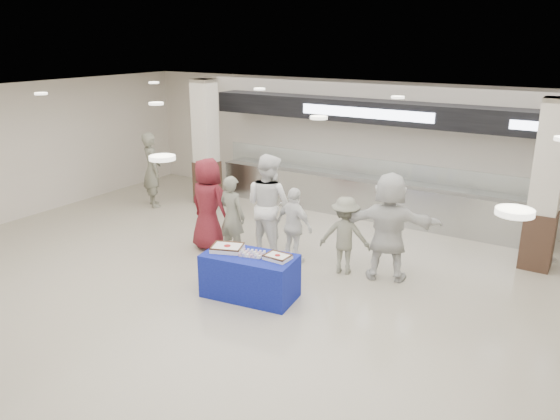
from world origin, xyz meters
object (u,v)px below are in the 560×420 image
Objects in this scene: sheet_cake_left at (227,248)px; civilian_maroon at (208,204)px; soldier_a at (232,216)px; display_table at (250,276)px; civilian_white at (389,227)px; chef_short at (294,226)px; chef_tall at (268,205)px; cupcake_tray at (252,254)px; soldier_b at (345,235)px; soldier_bg at (152,170)px; sheet_cake_right at (278,257)px.

civilian_maroon is (-1.53, 1.38, 0.15)m from sheet_cake_left.
soldier_a is (0.61, -0.02, -0.14)m from civilian_maroon.
display_table is 2.46m from civilian_maroon.
chef_short is at bearing -9.52° from civilian_white.
chef_tall reaches higher than civilian_maroon.
civilian_white is (1.79, 0.26, 0.24)m from chef_short.
chef_tall is at bearing 115.10° from cupcake_tray.
civilian_white reaches higher than sheet_cake_left.
soldier_b is (2.88, 0.39, -0.22)m from civilian_maroon.
civilian_maroon is at bearing 146.37° from cupcake_tray.
sheet_cake_left is 0.30× the size of chef_tall.
civilian_white is 6.85m from soldier_bg.
sheet_cake_left is at bearing -171.85° from sheet_cake_right.
display_table is 2.06m from chef_tall.
cupcake_tray is 0.22× the size of soldier_bg.
soldier_b is at bearing 54.78° from display_table.
soldier_b is at bearing -161.50° from chef_short.
display_table is 0.81× the size of soldier_bg.
civilian_white is at bearing 41.02° from display_table.
sheet_cake_left is 5.52m from soldier_bg.
chef_short is (1.25, 0.31, -0.07)m from soldier_a.
cupcake_tray is 0.20× the size of chef_tall.
chef_tall is at bearing 127.26° from sheet_cake_right.
civilian_maroon is 1.31× the size of soldier_b.
civilian_maroon is at bearing 153.10° from sheet_cake_right.
sheet_cake_right is (0.92, 0.13, -0.01)m from sheet_cake_left.
civilian_white is at bearing -158.76° from chef_short.
display_table is 2.51× the size of sheet_cake_left.
soldier_bg is (-5.13, 2.91, 0.18)m from cupcake_tray.
soldier_a is 0.86× the size of soldier_bg.
soldier_bg is at bearing 153.16° from sheet_cake_right.
sheet_cake_right is 2.75m from civilian_maroon.
soldier_b is 0.83m from civilian_white.
civilian_maroon is (-2.45, 1.24, 0.16)m from sheet_cake_right.
soldier_bg is at bearing -19.72° from soldier_a.
soldier_a is 1.29m from chef_short.
chef_short reaches higher than cupcake_tray.
sheet_cake_right is 6.26m from soldier_bg.
display_table is at bearing 106.78° from chef_short.
soldier_bg is at bearing -6.49° from chef_tall.
chef_tall reaches higher than cupcake_tray.
cupcake_tray is 0.28× the size of chef_short.
soldier_a reaches higher than soldier_b.
chef_tall is 1.36× the size of chef_short.
soldier_bg reaches higher than soldier_a.
sheet_cake_right reaches higher than cupcake_tray.
cupcake_tray is at bearing 154.09° from civilian_maroon.
sheet_cake_left is 1.86m from chef_tall.
civilian_white is (3.65, 0.56, 0.04)m from civilian_maroon.
sheet_cake_right is at bearing 149.74° from soldier_a.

